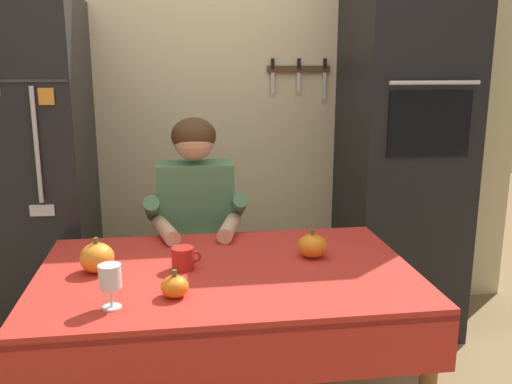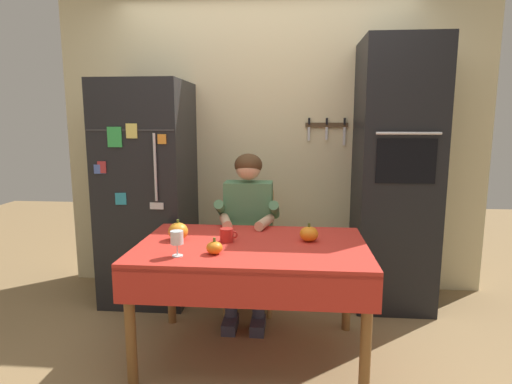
% 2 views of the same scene
% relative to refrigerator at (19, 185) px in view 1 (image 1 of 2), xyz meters
% --- Properties ---
extents(back_wall_assembly, '(3.70, 0.13, 2.60)m').
position_rel_refrigerator_xyz_m(back_wall_assembly, '(1.00, 0.39, 0.40)').
color(back_wall_assembly, beige).
rests_on(back_wall_assembly, ground).
extents(refrigerator, '(0.68, 0.71, 1.80)m').
position_rel_refrigerator_xyz_m(refrigerator, '(0.00, 0.00, 0.00)').
color(refrigerator, black).
rests_on(refrigerator, ground).
extents(wall_oven, '(0.60, 0.64, 2.10)m').
position_rel_refrigerator_xyz_m(wall_oven, '(2.00, 0.04, 0.15)').
color(wall_oven, black).
rests_on(wall_oven, ground).
extents(dining_table, '(1.40, 0.90, 0.74)m').
position_rel_refrigerator_xyz_m(dining_table, '(0.95, -0.88, -0.24)').
color(dining_table, brown).
rests_on(dining_table, ground).
extents(chair_behind_person, '(0.40, 0.40, 0.93)m').
position_rel_refrigerator_xyz_m(chair_behind_person, '(0.86, -0.09, -0.39)').
color(chair_behind_person, tan).
rests_on(chair_behind_person, ground).
extents(seated_person, '(0.47, 0.55, 1.25)m').
position_rel_refrigerator_xyz_m(seated_person, '(0.86, -0.28, -0.16)').
color(seated_person, '#38384C').
rests_on(seated_person, ground).
extents(coffee_mug, '(0.11, 0.08, 0.09)m').
position_rel_refrigerator_xyz_m(coffee_mug, '(0.79, -0.84, -0.12)').
color(coffee_mug, '#B2231E').
rests_on(coffee_mug, dining_table).
extents(wine_glass, '(0.07, 0.07, 0.15)m').
position_rel_refrigerator_xyz_m(wine_glass, '(0.56, -1.14, -0.06)').
color(wine_glass, white).
rests_on(wine_glass, dining_table).
extents(pumpkin_large, '(0.13, 0.13, 0.13)m').
position_rel_refrigerator_xyz_m(pumpkin_large, '(0.47, -0.82, -0.10)').
color(pumpkin_large, orange).
rests_on(pumpkin_large, dining_table).
extents(pumpkin_medium, '(0.09, 0.09, 0.09)m').
position_rel_refrigerator_xyz_m(pumpkin_medium, '(0.76, -1.09, -0.12)').
color(pumpkin_medium, orange).
rests_on(pumpkin_medium, dining_table).
extents(pumpkin_small, '(0.12, 0.12, 0.11)m').
position_rel_refrigerator_xyz_m(pumpkin_small, '(1.30, -0.78, -0.11)').
color(pumpkin_small, orange).
rests_on(pumpkin_small, dining_table).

